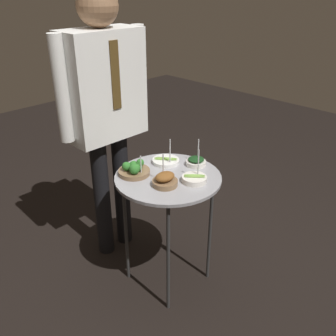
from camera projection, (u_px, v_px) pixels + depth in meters
name	position (u px, v px, depth m)	size (l,w,h in m)	color
ground_plane	(168.00, 276.00, 2.43)	(8.00, 8.00, 0.00)	black
serving_cart	(168.00, 186.00, 2.12)	(0.60, 0.60, 0.74)	#939399
bowl_roast_near_rim	(165.00, 180.00, 1.99)	(0.14, 0.14, 0.17)	brown
bowl_asparagus_center	(166.00, 161.00, 2.24)	(0.16, 0.16, 0.17)	white
bowl_broccoli_back_right	(134.00, 170.00, 2.10)	(0.18, 0.18, 0.13)	brown
bowl_spinach_front_right	(196.00, 162.00, 2.21)	(0.12, 0.12, 0.15)	silver
bowl_asparagus_mid_left	(194.00, 179.00, 2.03)	(0.14, 0.14, 0.18)	silver
waiter_figure	(105.00, 99.00, 2.23)	(0.63, 0.24, 1.72)	black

